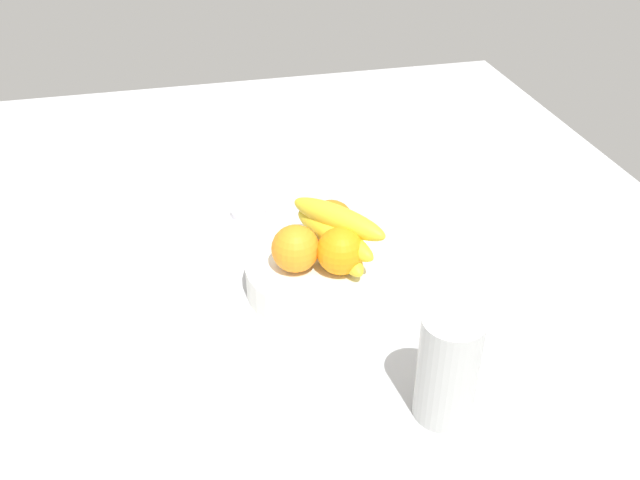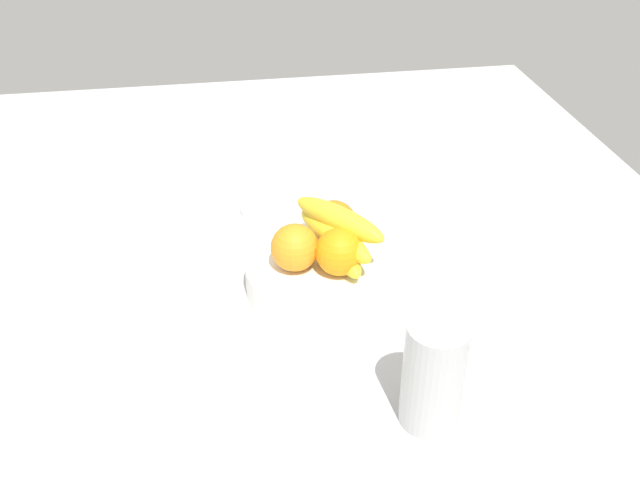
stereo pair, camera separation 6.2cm
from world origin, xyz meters
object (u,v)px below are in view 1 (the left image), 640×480
object	(u,v)px
banana_bunch	(337,233)
jar_lid	(248,212)
orange_front_left	(295,249)
orange_front_right	(341,251)
orange_center	(331,223)
thermos_tumbler	(448,368)
fruit_bowl	(320,275)

from	to	relation	value
banana_bunch	jar_lid	distance (cm)	27.19
orange_front_left	banana_bunch	world-z (taller)	banana_bunch
orange_front_right	banana_bunch	xyz separation A→B (cm)	(-3.96, 0.47, 0.58)
banana_bunch	orange_center	bearing A→B (deg)	178.86
orange_front_left	orange_front_right	size ratio (longest dim) A/B	1.00
orange_front_right	banana_bunch	bearing A→B (deg)	173.27
orange_front_left	thermos_tumbler	bearing A→B (deg)	25.40
fruit_bowl	jar_lid	distance (cm)	25.69
banana_bunch	jar_lid	bearing A→B (deg)	-155.44
fruit_bowl	orange_center	distance (cm)	8.43
orange_front_right	thermos_tumbler	xyz separation A→B (cm)	(25.52, 6.72, -1.10)
thermos_tumbler	jar_lid	xyz separation A→B (cm)	(-52.92, -16.97, -6.98)
fruit_bowl	orange_front_right	xyz separation A→B (cm)	(3.01, 2.45, 6.12)
orange_front_left	banana_bunch	bearing A→B (deg)	104.55
jar_lid	orange_front_right	bearing A→B (deg)	20.50
fruit_bowl	orange_front_left	world-z (taller)	orange_front_left
thermos_tumbler	fruit_bowl	bearing A→B (deg)	-162.19
orange_front_right	thermos_tumbler	bearing A→B (deg)	14.75
orange_front_left	thermos_tumbler	xyz separation A→B (cm)	(27.69, 13.15, -1.10)
orange_center	thermos_tumbler	size ratio (longest dim) A/B	0.48
fruit_bowl	orange_center	bearing A→B (deg)	148.85
orange_center	fruit_bowl	bearing A→B (deg)	-31.15
orange_front_left	fruit_bowl	bearing A→B (deg)	101.92
banana_bunch	jar_lid	size ratio (longest dim) A/B	2.73
fruit_bowl	orange_front_left	size ratio (longest dim) A/B	3.14
orange_center	jar_lid	world-z (taller)	orange_center
orange_front_right	banana_bunch	size ratio (longest dim) A/B	0.41
thermos_tumbler	banana_bunch	bearing A→B (deg)	-168.02
fruit_bowl	thermos_tumbler	distance (cm)	30.38
orange_front_right	jar_lid	distance (cm)	30.35
orange_front_right	orange_center	distance (cm)	7.98
fruit_bowl	banana_bunch	size ratio (longest dim) A/B	1.30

